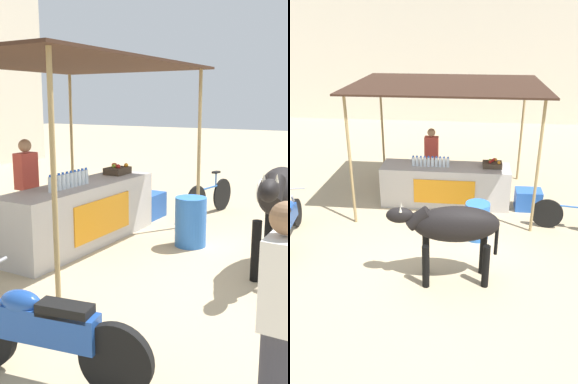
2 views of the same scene
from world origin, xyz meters
The scene contains 12 objects.
ground_plane centered at (0.00, 0.00, 0.00)m, with size 60.00×60.00×0.00m, color tan.
stall_counter centered at (0.00, 2.20, 0.48)m, with size 3.00×0.82×0.96m.
stall_awning centered at (0.00, 2.50, 2.68)m, with size 4.20×3.20×2.80m.
water_bottle_row centered at (-0.35, 2.15, 1.07)m, with size 0.88×0.07×0.25m.
fruit_crate centered at (1.08, 2.25, 1.03)m, with size 0.44×0.32×0.18m.
vendor_behind_counter centered at (-0.42, 2.95, 0.85)m, with size 0.34×0.22×1.65m.
cooler_box centered at (1.95, 2.10, 0.24)m, with size 0.60×0.44×0.48m, color blue.
water_barrel centered at (0.76, 0.68, 0.39)m, with size 0.49×0.49×0.77m, color blue.
cow centered at (0.32, -0.74, 1.03)m, with size 1.84×0.67×1.44m.
motorcycle_parked centered at (-3.00, 0.23, 0.43)m, with size 0.58×1.78×0.90m.
bicycle_leaning centered at (2.73, 1.17, 0.35)m, with size 1.65×0.28×0.85m.
passerby_on_street centered at (-2.82, -1.55, 0.85)m, with size 0.34×0.22×1.65m.
Camera 1 is at (-5.41, -2.11, 2.21)m, focal length 42.00 mm.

